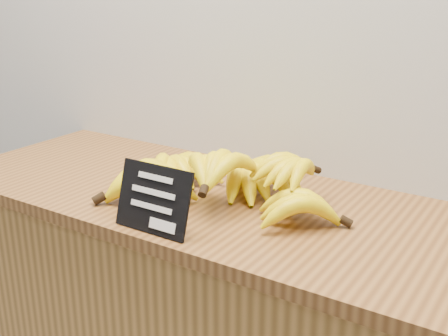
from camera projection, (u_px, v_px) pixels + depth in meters
counter_top at (236, 206)px, 1.27m from camera, size 1.49×0.54×0.03m
chalkboard_sign at (153, 199)px, 1.10m from camera, size 0.17×0.05×0.13m
banana_pile at (224, 179)px, 1.26m from camera, size 0.58×0.39×0.12m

